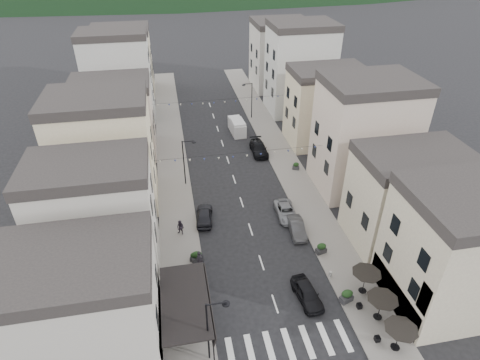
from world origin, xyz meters
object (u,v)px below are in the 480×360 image
at_px(parked_car_c, 286,211).
at_px(parked_car_b, 297,228).
at_px(pedestrian_a, 200,260).
at_px(delivery_van, 237,126).
at_px(parked_car_a, 307,293).
at_px(parked_car_e, 204,215).
at_px(pedestrian_b, 180,228).
at_px(parked_car_d, 259,148).

bearing_deg(parked_car_c, parked_car_b, -81.90).
xyz_separation_m(parked_car_c, pedestrian_a, (-10.09, -6.24, 0.48)).
bearing_deg(delivery_van, parked_car_a, -93.60).
distance_m(parked_car_b, parked_car_e, 9.96).
distance_m(parked_car_e, pedestrian_b, 3.30).
height_order(delivery_van, pedestrian_b, delivery_van).
xyz_separation_m(parked_car_b, pedestrian_a, (-10.40, -3.29, 0.43)).
relative_size(parked_car_a, pedestrian_a, 2.14).
xyz_separation_m(delivery_van, pedestrian_b, (-10.04, -22.54, -0.12)).
bearing_deg(pedestrian_b, parked_car_b, 23.35).
xyz_separation_m(parked_car_b, parked_car_e, (-9.20, 3.82, 0.06)).
bearing_deg(parked_car_b, parked_car_d, 94.40).
height_order(parked_car_d, pedestrian_a, pedestrian_a).
distance_m(parked_car_c, pedestrian_a, 11.87).
relative_size(parked_car_d, pedestrian_a, 2.57).
xyz_separation_m(parked_car_a, pedestrian_a, (-8.61, 5.32, 0.38)).
bearing_deg(parked_car_e, pedestrian_a, 87.96).
bearing_deg(parked_car_c, pedestrian_b, -172.63).
distance_m(pedestrian_a, pedestrian_b, 5.38).
bearing_deg(parked_car_c, delivery_van, 96.20).
bearing_deg(parked_car_b, pedestrian_b, 175.34).
distance_m(parked_car_b, parked_car_c, 2.97).
bearing_deg(parked_car_a, pedestrian_b, 127.23).
distance_m(parked_car_c, delivery_van, 21.54).
height_order(parked_car_b, parked_car_c, parked_car_b).
relative_size(parked_car_b, parked_car_e, 0.95).
relative_size(parked_car_a, parked_car_d, 0.83).
xyz_separation_m(parked_car_a, parked_car_c, (1.48, 11.56, -0.09)).
bearing_deg(delivery_van, pedestrian_b, -117.69).
relative_size(parked_car_b, parked_car_d, 0.81).
height_order(pedestrian_a, pedestrian_b, pedestrian_a).
height_order(parked_car_a, parked_car_d, parked_car_d).
height_order(parked_car_a, pedestrian_a, pedestrian_a).
bearing_deg(pedestrian_a, parked_car_d, 39.75).
bearing_deg(pedestrian_b, parked_car_e, 68.16).
height_order(parked_car_b, delivery_van, delivery_van).
height_order(parked_car_c, delivery_van, delivery_van).
height_order(parked_car_d, delivery_van, delivery_van).
bearing_deg(pedestrian_a, pedestrian_b, 82.16).
xyz_separation_m(parked_car_a, parked_car_e, (-7.41, 12.42, 0.01)).
relative_size(parked_car_b, pedestrian_b, 2.37).
height_order(parked_car_c, parked_car_e, parked_car_e).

